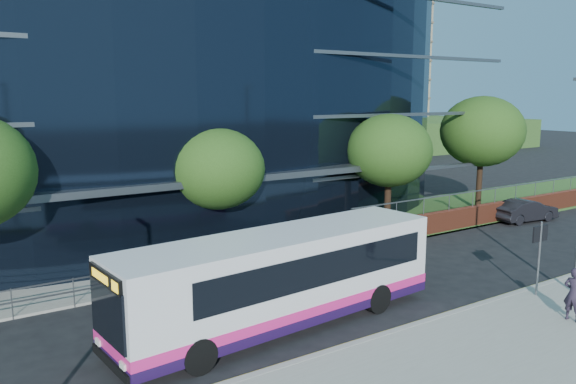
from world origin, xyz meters
TOP-DOWN VIEW (x-y plane):
  - ground at (0.00, 0.00)m, footprint 200.00×200.00m
  - pavement_near at (0.00, -5.00)m, footprint 80.00×8.00m
  - kerb at (0.00, -1.00)m, footprint 80.00×0.25m
  - yellow_line_outer at (0.00, -0.80)m, footprint 80.00×0.08m
  - yellow_line_inner at (0.00, -0.65)m, footprint 80.00×0.08m
  - far_forecourt at (-6.00, 11.00)m, footprint 50.00×8.00m
  - grass_verge at (24.00, 11.00)m, footprint 36.00×8.00m
  - glass_office at (-4.00, 20.85)m, footprint 44.00×23.10m
  - retaining_wall at (20.00, 7.30)m, footprint 34.00×0.40m
  - guard_railings at (-8.00, 7.00)m, footprint 24.00×0.05m
  - apartment_block at (32.00, 57.21)m, footprint 60.00×42.00m
  - street_sign at (4.50, -1.59)m, footprint 0.85×0.09m
  - tree_far_b at (-3.00, 9.50)m, footprint 4.29×4.29m
  - tree_far_c at (7.00, 9.00)m, footprint 4.62×4.62m
  - tree_far_d at (16.00, 10.00)m, footprint 5.28×5.28m
  - tree_dist_e at (24.00, 40.00)m, footprint 4.62×4.62m
  - tree_dist_f at (40.00, 42.00)m, footprint 4.29×4.29m
  - city_bus at (-4.61, 1.57)m, footprint 11.65×3.56m
  - parked_car at (15.87, 6.45)m, footprint 4.25×1.93m
  - pedestrian at (3.32, -3.65)m, footprint 0.53×0.72m

SIDE VIEW (x-z plane):
  - ground at x=0.00m, z-range 0.00..0.00m
  - yellow_line_outer at x=0.00m, z-range 0.00..0.01m
  - yellow_line_inner at x=0.00m, z-range 0.00..0.01m
  - far_forecourt at x=-6.00m, z-range 0.00..0.10m
  - grass_verge at x=24.00m, z-range 0.00..0.12m
  - pavement_near at x=0.00m, z-range 0.00..0.15m
  - kerb at x=0.00m, z-range 0.00..0.16m
  - retaining_wall at x=20.00m, z-range -0.44..1.67m
  - parked_car at x=15.87m, z-range 0.00..1.35m
  - guard_railings at x=-8.00m, z-range 0.27..1.37m
  - pedestrian at x=3.32m, z-range 0.15..1.96m
  - city_bus at x=-4.61m, z-range 0.09..3.20m
  - street_sign at x=4.50m, z-range 0.75..3.55m
  - tree_far_b at x=-3.00m, z-range 1.19..7.23m
  - tree_dist_f at x=40.00m, z-range 1.19..7.23m
  - tree_far_c at x=7.00m, z-range 1.28..7.79m
  - tree_dist_e at x=24.00m, z-range 1.28..7.79m
  - tree_far_d at x=16.00m, z-range 1.47..8.91m
  - glass_office at x=-4.00m, z-range 0.00..16.00m
  - apartment_block at x=32.00m, z-range -3.89..26.11m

